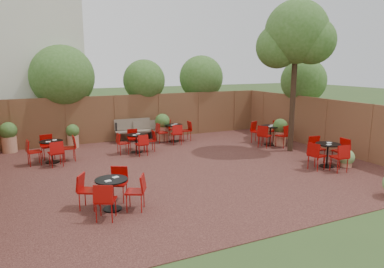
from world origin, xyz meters
name	(u,v)px	position (x,y,z in m)	size (l,w,h in m)	color
ground	(185,168)	(0.00, 0.00, 0.00)	(80.00, 80.00, 0.00)	#354F23
courtyard_paving	(185,168)	(0.00, 0.00, 0.01)	(12.00, 10.00, 0.02)	#331714
fence_back	(138,117)	(0.00, 5.00, 1.00)	(12.00, 0.08, 2.00)	brown
fence_right	(325,125)	(6.00, 0.00, 1.00)	(0.08, 10.00, 2.00)	brown
neighbour_building	(20,48)	(-4.50, 8.00, 4.00)	(5.00, 4.00, 8.00)	silver
overhang_foliage	(87,82)	(-2.49, 2.69, 2.69)	(15.42, 10.64, 2.62)	#335B1D
courtyard_tree	(296,37)	(4.60, 0.33, 4.27)	(2.54, 2.44, 5.59)	black
park_bench_left	(133,130)	(-0.36, 4.63, 0.52)	(1.59, 0.59, 0.97)	brown
park_bench_right	(149,130)	(0.34, 4.62, 0.46)	(1.39, 0.52, 0.85)	brown
bistro_tables	(190,146)	(0.66, 0.98, 0.46)	(10.00, 7.69, 0.91)	black
planters	(137,131)	(-0.49, 3.69, 0.62)	(10.65, 4.02, 1.17)	tan
low_shrubs	(382,176)	(4.17, -3.92, 0.32)	(1.71, 3.11, 0.67)	tan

